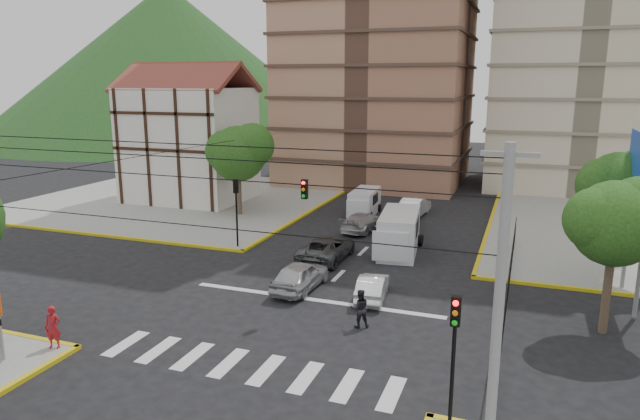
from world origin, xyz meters
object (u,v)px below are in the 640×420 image
at_px(pedestrian_sw_corner, 53,327).
at_px(car_silver_front_left, 300,275).
at_px(van_right_lane, 398,234).
at_px(traffic_light_nw, 236,201).
at_px(van_left_lane, 364,203).
at_px(pedestrian_crosswalk, 360,308).
at_px(traffic_light_se, 454,343).
at_px(car_white_front_right, 372,287).

bearing_deg(pedestrian_sw_corner, car_silver_front_left, 38.68).
distance_m(van_right_lane, car_silver_front_left, 8.73).
height_order(van_right_lane, car_silver_front_left, van_right_lane).
height_order(traffic_light_nw, van_left_lane, traffic_light_nw).
distance_m(van_right_lane, pedestrian_crosswalk, 11.48).
bearing_deg(traffic_light_se, van_right_lane, 107.27).
bearing_deg(van_left_lane, car_silver_front_left, -87.79).
xyz_separation_m(traffic_light_nw, car_white_front_right, (10.45, -5.41, -2.50)).
distance_m(van_left_lane, pedestrian_crosswalk, 21.50).
distance_m(traffic_light_se, car_white_front_right, 11.69).
bearing_deg(van_right_lane, van_left_lane, 110.46).
bearing_deg(car_white_front_right, traffic_light_nw, -34.51).
distance_m(van_left_lane, pedestrian_sw_corner, 27.64).
bearing_deg(car_silver_front_left, van_left_lane, -82.28).
bearing_deg(car_white_front_right, traffic_light_se, 109.73).
bearing_deg(traffic_light_nw, car_white_front_right, -27.40).
bearing_deg(van_right_lane, pedestrian_crosswalk, -93.01).
bearing_deg(pedestrian_sw_corner, pedestrian_crosswalk, 13.34).
bearing_deg(traffic_light_se, pedestrian_crosswalk, 125.54).
height_order(traffic_light_se, van_left_lane, traffic_light_se).
bearing_deg(pedestrian_sw_corner, van_right_lane, 43.44).
height_order(van_right_lane, van_left_lane, van_right_lane).
xyz_separation_m(traffic_light_nw, pedestrian_sw_corner, (-0.02, -15.32, -2.09)).
relative_size(traffic_light_se, van_left_lane, 0.96).
relative_size(car_white_front_right, pedestrian_crosswalk, 2.15).
xyz_separation_m(traffic_light_se, van_left_lane, (-10.52, 27.45, -2.12)).
height_order(car_silver_front_left, pedestrian_sw_corner, pedestrian_sw_corner).
bearing_deg(car_white_front_right, pedestrian_crosswalk, 88.72).
bearing_deg(traffic_light_se, van_left_lane, 110.97).
bearing_deg(van_left_lane, car_white_front_right, -75.51).
bearing_deg(pedestrian_sw_corner, traffic_light_nw, 72.50).
height_order(traffic_light_nw, car_silver_front_left, traffic_light_nw).
relative_size(traffic_light_se, car_silver_front_left, 1.00).
height_order(pedestrian_sw_corner, pedestrian_crosswalk, pedestrian_sw_corner).
height_order(van_left_lane, car_white_front_right, van_left_lane).
distance_m(traffic_light_se, van_right_lane, 19.11).
height_order(car_white_front_right, pedestrian_crosswalk, pedestrian_crosswalk).
relative_size(traffic_light_nw, van_left_lane, 0.96).
xyz_separation_m(traffic_light_nw, van_right_lane, (9.95, 2.57, -1.87)).
xyz_separation_m(van_left_lane, car_silver_front_left, (1.51, -17.33, -0.24)).
xyz_separation_m(traffic_light_se, car_white_front_right, (-5.15, 10.19, -2.50)).
relative_size(car_white_front_right, pedestrian_sw_corner, 2.12).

